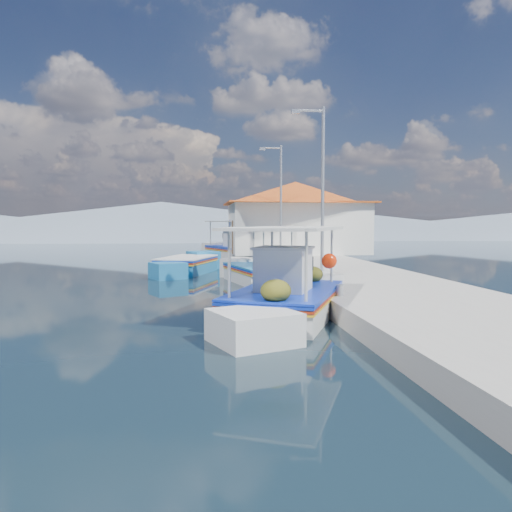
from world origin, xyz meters
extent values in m
plane|color=black|center=(0.00, 0.00, 0.00)|extent=(160.00, 160.00, 0.00)
cube|color=#A09D96|center=(5.90, 6.00, 0.25)|extent=(5.00, 44.00, 0.50)
cylinder|color=#A5A8AD|center=(3.80, -3.00, 0.65)|extent=(0.20, 0.20, 0.30)
cylinder|color=#A5A8AD|center=(3.80, 2.00, 0.65)|extent=(0.20, 0.20, 0.30)
cylinder|color=#A5A8AD|center=(3.80, 8.00, 0.65)|extent=(0.20, 0.20, 0.30)
cylinder|color=#A5A8AD|center=(3.80, 14.00, 0.65)|extent=(0.20, 0.20, 0.30)
cube|color=white|center=(2.35, -3.24, 0.22)|extent=(3.71, 4.79, 0.94)
cube|color=white|center=(1.20, -0.65, 0.33)|extent=(2.02, 2.02, 1.03)
cube|color=white|center=(3.46, -5.75, 0.22)|extent=(1.96, 1.96, 0.89)
cube|color=#0D2CAF|center=(2.35, -3.24, 0.65)|extent=(3.82, 4.93, 0.06)
cube|color=#AC280E|center=(2.35, -3.24, 0.57)|extent=(3.82, 4.93, 0.05)
cube|color=yellow|center=(2.35, -3.24, 0.50)|extent=(3.82, 4.93, 0.04)
cube|color=#0D2CAF|center=(2.35, -3.24, 0.72)|extent=(3.83, 4.90, 0.05)
cube|color=brown|center=(2.35, -3.24, 0.69)|extent=(3.52, 4.64, 0.05)
cube|color=white|center=(2.47, -3.51, 1.23)|extent=(1.61, 1.65, 1.08)
cube|color=silver|center=(2.47, -3.51, 1.79)|extent=(1.75, 1.79, 0.06)
cylinder|color=beige|center=(0.83, -1.95, 1.48)|extent=(0.07, 0.07, 1.58)
cylinder|color=beige|center=(2.41, -1.25, 1.48)|extent=(0.07, 0.07, 1.58)
cylinder|color=beige|center=(2.28, -5.23, 1.48)|extent=(0.07, 0.07, 1.58)
cylinder|color=beige|center=(3.87, -4.53, 1.48)|extent=(0.07, 0.07, 1.58)
cube|color=silver|center=(2.35, -3.24, 2.27)|extent=(3.81, 4.83, 0.07)
ellipsoid|color=#3C4512|center=(1.43, -2.14, 0.97)|extent=(0.75, 0.82, 0.56)
ellipsoid|color=#3C4512|center=(1.86, -1.41, 0.93)|extent=(0.63, 0.69, 0.47)
ellipsoid|color=#3C4512|center=(3.25, -4.78, 0.94)|extent=(0.67, 0.74, 0.50)
sphere|color=red|center=(3.01, -2.30, 1.43)|extent=(0.39, 0.39, 0.39)
cube|color=white|center=(2.56, 4.03, 0.21)|extent=(2.65, 3.85, 0.90)
cube|color=white|center=(3.10, 6.33, 0.32)|extent=(1.87, 1.87, 0.99)
cube|color=white|center=(2.03, 1.81, 0.21)|extent=(1.82, 1.82, 0.85)
cube|color=#0D2CAF|center=(2.56, 4.03, 0.62)|extent=(2.73, 3.97, 0.06)
cube|color=#AC280E|center=(2.56, 4.03, 0.55)|extent=(2.73, 3.97, 0.05)
cube|color=yellow|center=(2.56, 4.03, 0.48)|extent=(2.73, 3.97, 0.04)
cube|color=#1B6AA4|center=(2.56, 4.03, 0.69)|extent=(2.74, 3.94, 0.05)
cube|color=brown|center=(2.56, 4.03, 0.66)|extent=(2.48, 3.75, 0.05)
cylinder|color=beige|center=(2.16, 5.64, 1.42)|extent=(0.07, 0.07, 1.51)
cylinder|color=beige|center=(3.63, 5.29, 1.42)|extent=(0.07, 0.07, 1.51)
cylinder|color=beige|center=(1.48, 2.77, 1.42)|extent=(0.07, 0.07, 1.51)
cylinder|color=beige|center=(2.95, 2.42, 1.42)|extent=(0.07, 0.07, 1.51)
cube|color=silver|center=(2.56, 4.03, 2.17)|extent=(2.74, 3.87, 0.07)
cube|color=#1B6AA4|center=(-0.37, 8.01, 0.23)|extent=(2.94, 3.96, 0.99)
cube|color=#1B6AA4|center=(-1.16, 10.24, 0.35)|extent=(1.79, 1.79, 1.09)
cube|color=#1B6AA4|center=(0.39, 5.85, 0.23)|extent=(1.74, 1.74, 0.93)
cube|color=#0D2CAF|center=(-0.37, 8.01, 0.68)|extent=(3.03, 4.08, 0.06)
cube|color=#AC280E|center=(-0.37, 8.01, 0.60)|extent=(3.03, 4.08, 0.05)
cube|color=yellow|center=(-0.37, 8.01, 0.53)|extent=(3.03, 4.08, 0.04)
cube|color=white|center=(-0.37, 8.01, 0.76)|extent=(3.03, 4.05, 0.05)
cube|color=brown|center=(-0.37, 8.01, 0.73)|extent=(2.77, 3.84, 0.05)
cube|color=white|center=(2.50, 17.43, 0.23)|extent=(3.67, 4.81, 1.01)
cube|color=white|center=(3.57, 20.08, 0.36)|extent=(2.11, 2.11, 1.12)
cube|color=white|center=(1.47, 14.87, 0.23)|extent=(2.05, 2.05, 0.96)
cube|color=#0D2CAF|center=(2.50, 17.43, 0.70)|extent=(3.78, 4.95, 0.06)
cube|color=#AC280E|center=(2.50, 17.43, 0.62)|extent=(3.78, 4.95, 0.05)
cube|color=yellow|center=(2.50, 17.43, 0.54)|extent=(3.78, 4.95, 0.04)
cube|color=#0D2CAF|center=(2.50, 17.43, 0.78)|extent=(3.79, 4.92, 0.05)
cube|color=brown|center=(2.50, 17.43, 0.74)|extent=(3.47, 4.66, 0.05)
cube|color=white|center=(2.39, 17.14, 1.33)|extent=(1.66, 1.74, 1.17)
cube|color=silver|center=(2.39, 17.14, 1.93)|extent=(1.80, 1.88, 0.06)
cylinder|color=beige|center=(2.35, 19.43, 1.59)|extent=(0.07, 0.07, 1.70)
cylinder|color=beige|center=(4.01, 18.77, 1.59)|extent=(0.07, 0.07, 1.70)
cylinder|color=beige|center=(1.00, 16.10, 1.59)|extent=(0.07, 0.07, 1.70)
cylinder|color=beige|center=(2.66, 15.43, 1.59)|extent=(0.07, 0.07, 1.70)
cube|color=silver|center=(2.50, 17.43, 2.44)|extent=(3.78, 4.85, 0.07)
cube|color=white|center=(6.20, 15.00, 2.00)|extent=(8.00, 6.00, 3.00)
cube|color=#B95719|center=(6.20, 15.00, 3.55)|extent=(8.64, 6.48, 0.10)
pyramid|color=#B95719|center=(6.20, 15.00, 4.20)|extent=(10.49, 10.49, 1.40)
cube|color=brown|center=(2.22, 14.00, 1.50)|extent=(0.06, 1.00, 2.00)
cube|color=#0D2CAF|center=(2.22, 16.50, 2.10)|extent=(0.06, 1.20, 0.90)
cylinder|color=#A5A8AD|center=(4.60, 2.00, 3.50)|extent=(0.12, 0.12, 6.00)
cylinder|color=#A5A8AD|center=(4.10, 2.00, 6.35)|extent=(1.00, 0.08, 0.08)
cube|color=#A5A8AD|center=(3.60, 2.00, 6.30)|extent=(0.30, 0.14, 0.14)
cylinder|color=#A5A8AD|center=(4.60, 11.00, 3.50)|extent=(0.12, 0.12, 6.00)
cylinder|color=#A5A8AD|center=(4.10, 11.00, 6.35)|extent=(1.00, 0.08, 0.08)
cube|color=#A5A8AD|center=(3.60, 11.00, 6.30)|extent=(0.30, 0.14, 0.14)
cone|color=slate|center=(-5.00, 56.00, 2.45)|extent=(96.00, 96.00, 5.50)
cone|color=slate|center=(25.00, 56.00, 1.60)|extent=(76.80, 76.80, 3.80)
camera|label=1|loc=(0.14, -15.47, 2.44)|focal=34.82mm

